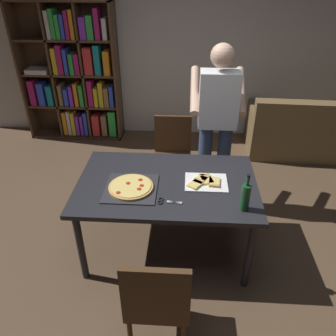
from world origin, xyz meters
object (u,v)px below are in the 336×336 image
dining_table (167,189)px  couch (310,133)px  chair_far_side (172,151)px  pepperoni_pizza_on_tray (131,187)px  bookshelf (75,76)px  person_serving_pizza (217,121)px  chair_near_camera (157,298)px  wine_bottle (245,197)px  kitchen_scissors (165,201)px

dining_table → couch: size_ratio=0.89×
chair_far_side → pepperoni_pizza_on_tray: 1.16m
couch → bookshelf: 3.47m
person_serving_pizza → couch: bearing=40.4°
chair_near_camera → chair_far_side: bearing=90.0°
chair_far_side → couch: (1.90, 1.01, -0.21)m
chair_near_camera → wine_bottle: size_ratio=2.85×
chair_far_side → person_serving_pizza: (0.46, -0.22, 0.49)m
dining_table → pepperoni_pizza_on_tray: 0.33m
wine_bottle → kitchen_scissors: size_ratio=1.61×
couch → bookshelf: size_ratio=0.89×
couch → person_serving_pizza: size_ratio=0.99×
chair_near_camera → kitchen_scissors: 0.75m
dining_table → kitchen_scissors: kitchen_scissors is taller
dining_table → person_serving_pizza: person_serving_pizza is taller
wine_bottle → kitchen_scissors: bearing=175.2°
dining_table → chair_far_side: size_ratio=1.71×
dining_table → kitchen_scissors: size_ratio=7.86×
couch → wine_bottle: size_ratio=5.50×
wine_bottle → kitchen_scissors: (-0.60, 0.05, -0.11)m
dining_table → bookshelf: size_ratio=0.79×
wine_bottle → pepperoni_pizza_on_tray: bearing=166.8°
chair_far_side → couch: size_ratio=0.52×
dining_table → chair_near_camera: chair_near_camera is taller
couch → pepperoni_pizza_on_tray: bearing=-136.2°
wine_bottle → bookshelf: bearing=127.9°
bookshelf → pepperoni_pizza_on_tray: size_ratio=4.50×
pepperoni_pizza_on_tray → bookshelf: bearing=115.7°
person_serving_pizza → wine_bottle: size_ratio=5.54×
pepperoni_pizza_on_tray → kitchen_scissors: pepperoni_pizza_on_tray is taller
person_serving_pizza → kitchen_scissors: 1.16m
bookshelf → chair_near_camera: bearing=-66.0°
person_serving_pizza → kitchen_scissors: person_serving_pizza is taller
chair_far_side → bookshelf: (-1.49, 1.39, 0.43)m
chair_near_camera → pepperoni_pizza_on_tray: chair_near_camera is taller
wine_bottle → dining_table: bearing=151.8°
pepperoni_pizza_on_tray → wine_bottle: 0.93m
chair_far_side → couch: 2.16m
pepperoni_pizza_on_tray → kitchen_scissors: (0.30, -0.16, -0.01)m
dining_table → pepperoni_pizza_on_tray: (-0.29, -0.12, 0.09)m
bookshelf → pepperoni_pizza_on_tray: 2.77m
dining_table → wine_bottle: bearing=-28.2°
bookshelf → wine_bottle: size_ratio=6.17×
pepperoni_pizza_on_tray → person_serving_pizza: bearing=49.4°
couch → chair_near_camera: bearing=-122.6°
person_serving_pizza → kitchen_scissors: bearing=-113.5°
pepperoni_pizza_on_tray → dining_table: bearing=21.5°
bookshelf → pepperoni_pizza_on_tray: (1.20, -2.49, -0.18)m
chair_near_camera → bookshelf: (-1.49, 3.35, 0.43)m
person_serving_pizza → pepperoni_pizza_on_tray: person_serving_pizza is taller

